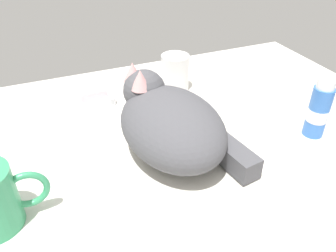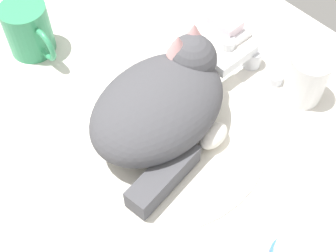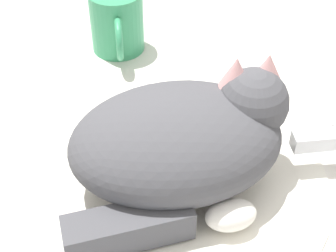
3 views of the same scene
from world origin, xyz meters
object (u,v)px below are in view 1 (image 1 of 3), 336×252
rinse_cup (175,73)px  cat (170,122)px  faucet (136,93)px  soap_bar (92,93)px  toothpaste_bottle (319,110)px

rinse_cup → cat: bearing=-115.7°
faucet → cat: (0.12, -20.22, 4.13)cm
faucet → soap_bar: (-9.32, 3.94, -0.17)cm
soap_bar → cat: bearing=-68.7°
soap_bar → toothpaste_bottle: bearing=-38.2°
faucet → rinse_cup: rinse_cup is taller
cat → faucet: bearing=90.3°
rinse_cup → soap_bar: (-20.32, 1.52, -2.16)cm
faucet → cat: 20.64cm
cat → soap_bar: bearing=111.3°
rinse_cup → soap_bar: rinse_cup is taller
soap_bar → toothpaste_bottle: (38.18, -30.06, 3.41)cm
rinse_cup → toothpaste_bottle: 33.69cm
faucet → rinse_cup: bearing=12.4°
rinse_cup → toothpaste_bottle: (17.86, -28.53, 1.25)cm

